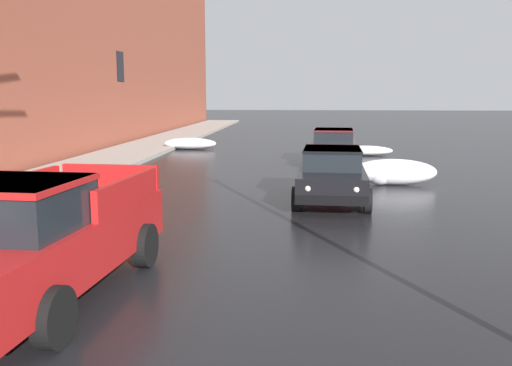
% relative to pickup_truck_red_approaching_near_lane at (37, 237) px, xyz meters
% --- Properties ---
extents(left_sidewalk_slab, '(3.19, 80.00, 0.16)m').
position_rel_pickup_truck_red_approaching_near_lane_xyz_m(left_sidewalk_slab, '(-4.50, 9.84, -0.80)').
color(left_sidewalk_slab, '#A8A399').
rests_on(left_sidewalk_slab, ground).
extents(snow_bank_near_corner_left, '(2.73, 1.08, 0.59)m').
position_rel_pickup_truck_red_approaching_near_lane_xyz_m(snow_bank_near_corner_left, '(-2.25, 21.11, -0.59)').
color(snow_bank_near_corner_left, white).
rests_on(snow_bank_near_corner_left, ground).
extents(snow_bank_along_left_kerb, '(2.47, 0.91, 0.47)m').
position_rel_pickup_truck_red_approaching_near_lane_xyz_m(snow_bank_along_left_kerb, '(6.50, 18.87, -0.65)').
color(snow_bank_along_left_kerb, white).
rests_on(snow_bank_along_left_kerb, ground).
extents(snow_bank_near_corner_right, '(2.67, 0.94, 0.81)m').
position_rel_pickup_truck_red_approaching_near_lane_xyz_m(snow_bank_near_corner_right, '(6.38, 10.44, -0.48)').
color(snow_bank_near_corner_right, white).
rests_on(snow_bank_near_corner_right, ground).
extents(pickup_truck_red_approaching_near_lane, '(2.36, 5.16, 1.76)m').
position_rel_pickup_truck_red_approaching_near_lane_xyz_m(pickup_truck_red_approaching_near_lane, '(0.00, 0.00, 0.00)').
color(pickup_truck_red_approaching_near_lane, red).
rests_on(pickup_truck_red_approaching_near_lane, ground).
extents(sedan_black_parked_kerbside_close, '(2.04, 3.95, 1.42)m').
position_rel_pickup_truck_red_approaching_near_lane_xyz_m(sedan_black_parked_kerbside_close, '(4.37, 7.39, -0.13)').
color(sedan_black_parked_kerbside_close, black).
rests_on(sedan_black_parked_kerbside_close, ground).
extents(sedan_maroon_parked_kerbside_mid, '(2.17, 4.19, 1.42)m').
position_rel_pickup_truck_red_approaching_near_lane_xyz_m(sedan_maroon_parked_kerbside_mid, '(4.84, 15.39, -0.13)').
color(sedan_maroon_parked_kerbside_mid, maroon).
rests_on(sedan_maroon_parked_kerbside_mid, ground).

